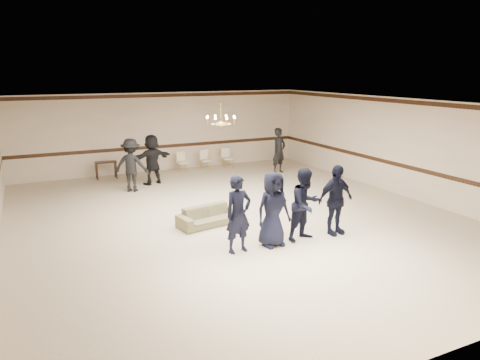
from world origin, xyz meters
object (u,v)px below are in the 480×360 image
(adult_left, at_px, (131,165))
(banquet_chair_right, at_px, (227,158))
(banquet_chair_mid, at_px, (205,160))
(settee, at_px, (210,216))
(adult_mid, at_px, (152,159))
(boy_b, at_px, (273,209))
(console_table, at_px, (106,170))
(banquet_chair_left, at_px, (182,162))
(boy_c, at_px, (305,204))
(adult_right, at_px, (279,151))
(boy_d, at_px, (335,200))
(chandelier, at_px, (221,113))
(boy_a, at_px, (238,214))

(adult_left, bearing_deg, banquet_chair_right, -125.27)
(banquet_chair_mid, bearing_deg, settee, -113.77)
(settee, relative_size, adult_mid, 0.96)
(boy_b, bearing_deg, banquet_chair_right, 68.65)
(console_table, bearing_deg, banquet_chair_left, -3.63)
(boy_b, xyz_separation_m, banquet_chair_mid, (1.59, 8.48, -0.48))
(boy_b, distance_m, boy_c, 0.90)
(banquet_chair_left, distance_m, banquet_chair_mid, 1.00)
(boy_b, relative_size, settee, 1.02)
(adult_left, relative_size, console_table, 2.30)
(banquet_chair_left, bearing_deg, boy_b, -95.83)
(adult_right, bearing_deg, banquet_chair_left, 133.74)
(adult_mid, height_order, adult_right, same)
(boy_d, xyz_separation_m, settee, (-2.61, 2.00, -0.64))
(adult_right, relative_size, banquet_chair_left, 2.18)
(boy_c, height_order, boy_d, same)
(settee, bearing_deg, adult_left, 93.70)
(boy_c, distance_m, console_table, 9.31)
(banquet_chair_right, bearing_deg, chandelier, -111.35)
(adult_left, xyz_separation_m, console_table, (-0.50, 2.29, -0.58))
(boy_b, bearing_deg, banquet_chair_mid, 75.02)
(adult_right, xyz_separation_m, banquet_chair_right, (-1.50, 1.79, -0.49))
(boy_b, distance_m, adult_left, 6.67)
(boy_c, xyz_separation_m, boy_d, (0.90, 0.00, 0.00))
(settee, distance_m, adult_right, 6.82)
(boy_d, bearing_deg, console_table, 112.10)
(boy_b, bearing_deg, console_table, 101.16)
(boy_b, height_order, adult_right, adult_right)
(adult_right, bearing_deg, adult_left, 163.63)
(boy_c, relative_size, adult_right, 0.98)
(chandelier, distance_m, boy_a, 3.91)
(boy_c, xyz_separation_m, adult_left, (-2.81, 6.39, 0.02))
(banquet_chair_right, bearing_deg, console_table, -178.06)
(chandelier, relative_size, adult_mid, 0.51)
(boy_a, xyz_separation_m, adult_left, (-1.01, 6.39, 0.02))
(adult_left, height_order, banquet_chair_left, adult_left)
(adult_mid, height_order, banquet_chair_left, adult_mid)
(boy_a, height_order, adult_mid, adult_mid)
(settee, bearing_deg, adult_right, 33.39)
(adult_right, height_order, console_table, adult_right)
(adult_left, relative_size, adult_right, 1.00)
(adult_left, xyz_separation_m, banquet_chair_left, (2.50, 2.09, -0.49))
(boy_a, height_order, console_table, boy_a)
(settee, distance_m, adult_mid, 5.14)
(adult_right, relative_size, banquet_chair_right, 2.18)
(chandelier, bearing_deg, adult_right, 40.84)
(adult_left, relative_size, banquet_chair_mid, 2.18)
(banquet_chair_mid, bearing_deg, adult_left, -152.66)
(adult_right, distance_m, console_table, 6.82)
(console_table, bearing_deg, adult_mid, -48.39)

